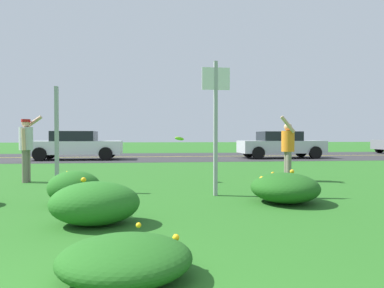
# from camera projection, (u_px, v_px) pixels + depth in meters

# --- Properties ---
(ground_plane) EXTENTS (120.00, 120.00, 0.00)m
(ground_plane) POSITION_uv_depth(u_px,v_px,m) (113.00, 175.00, 10.87)
(ground_plane) COLOR #26601E
(highway_strip) EXTENTS (120.00, 9.13, 0.01)m
(highway_strip) POSITION_uv_depth(u_px,v_px,m) (129.00, 157.00, 20.55)
(highway_strip) COLOR #2D2D30
(highway_strip) RESTS_ON ground
(highway_center_stripe) EXTENTS (120.00, 0.16, 0.00)m
(highway_center_stripe) POSITION_uv_depth(u_px,v_px,m) (129.00, 157.00, 20.55)
(highway_center_stripe) COLOR yellow
(highway_center_stripe) RESTS_ON ground
(daylily_clump_mid_left) EXTENTS (0.91, 0.82, 0.59)m
(daylily_clump_mid_left) POSITION_uv_depth(u_px,v_px,m) (74.00, 187.00, 6.27)
(daylily_clump_mid_left) COLOR #23661E
(daylily_clump_mid_left) RESTS_ON ground
(daylily_clump_near_camera) EXTENTS (1.21, 1.32, 0.57)m
(daylily_clump_near_camera) POSITION_uv_depth(u_px,v_px,m) (285.00, 188.00, 6.42)
(daylily_clump_near_camera) COLOR #1E5619
(daylily_clump_near_camera) RESTS_ON ground
(daylily_clump_front_center) EXTENTS (1.13, 1.06, 0.38)m
(daylily_clump_front_center) POSITION_uv_depth(u_px,v_px,m) (125.00, 259.00, 2.97)
(daylily_clump_front_center) COLOR #1E5619
(daylily_clump_front_center) RESTS_ON ground
(daylily_clump_front_right) EXTENTS (1.20, 1.09, 0.58)m
(daylily_clump_front_right) POSITION_uv_depth(u_px,v_px,m) (95.00, 203.00, 4.81)
(daylily_clump_front_right) COLOR #23661E
(daylily_clump_front_right) RESTS_ON ground
(sign_post_near_path) EXTENTS (0.07, 0.10, 2.27)m
(sign_post_near_path) POSITION_uv_depth(u_px,v_px,m) (57.00, 139.00, 7.71)
(sign_post_near_path) COLOR #93969B
(sign_post_near_path) RESTS_ON ground
(sign_post_by_roadside) EXTENTS (0.56, 0.10, 2.69)m
(sign_post_by_roadside) POSITION_uv_depth(u_px,v_px,m) (216.00, 115.00, 7.14)
(sign_post_by_roadside) COLOR #93969B
(sign_post_by_roadside) RESTS_ON ground
(person_thrower_red_cap_gray_shirt) EXTENTS (0.53, 0.50, 1.74)m
(person_thrower_red_cap_gray_shirt) POSITION_uv_depth(u_px,v_px,m) (26.00, 144.00, 9.24)
(person_thrower_red_cap_gray_shirt) COLOR #B2B2B7
(person_thrower_red_cap_gray_shirt) RESTS_ON ground
(person_catcher_orange_shirt) EXTENTS (0.46, 0.50, 1.73)m
(person_catcher_orange_shirt) POSITION_uv_depth(u_px,v_px,m) (288.00, 146.00, 9.51)
(person_catcher_orange_shirt) COLOR orange
(person_catcher_orange_shirt) RESTS_ON ground
(frisbee_lime) EXTENTS (0.25, 0.23, 0.13)m
(frisbee_lime) POSITION_uv_depth(u_px,v_px,m) (179.00, 139.00, 9.39)
(frisbee_lime) COLOR #8CD133
(car_white_center_left) EXTENTS (4.50, 2.00, 1.45)m
(car_white_center_left) POSITION_uv_depth(u_px,v_px,m) (76.00, 145.00, 18.18)
(car_white_center_left) COLOR silver
(car_white_center_left) RESTS_ON ground
(car_silver_center_right) EXTENTS (4.50, 2.00, 1.45)m
(car_silver_center_right) POSITION_uv_depth(u_px,v_px,m) (280.00, 145.00, 19.50)
(car_silver_center_right) COLOR #B7BABF
(car_silver_center_right) RESTS_ON ground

